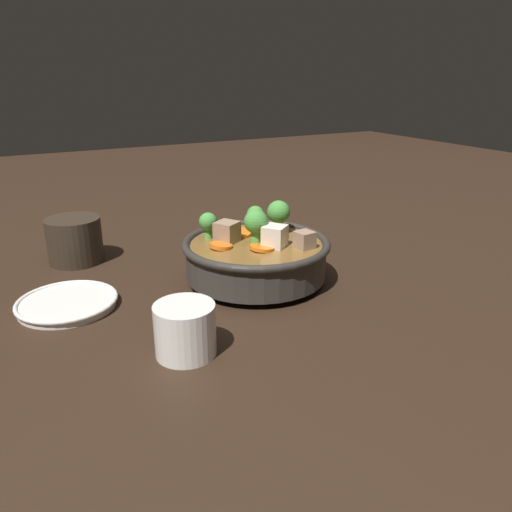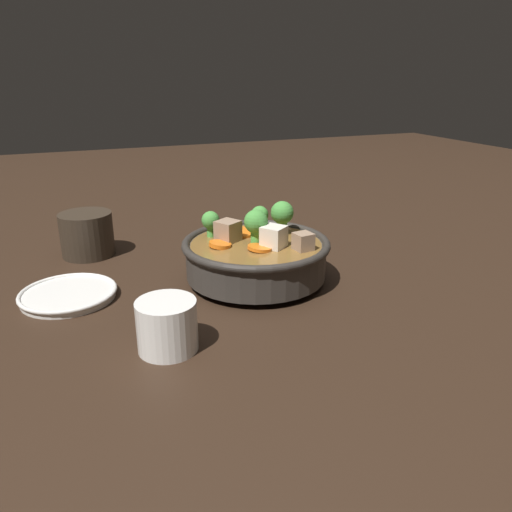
# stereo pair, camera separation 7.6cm
# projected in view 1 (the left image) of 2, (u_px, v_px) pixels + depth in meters

# --- Properties ---
(ground_plane) EXTENTS (3.00, 3.00, 0.00)m
(ground_plane) POSITION_uv_depth(u_px,v_px,m) (256.00, 280.00, 0.77)
(ground_plane) COLOR black
(stirfry_bowl) EXTENTS (0.22, 0.22, 0.11)m
(stirfry_bowl) POSITION_uv_depth(u_px,v_px,m) (256.00, 254.00, 0.76)
(stirfry_bowl) COLOR #38332D
(stirfry_bowl) RESTS_ON ground_plane
(side_saucer) EXTENTS (0.14, 0.14, 0.01)m
(side_saucer) POSITION_uv_depth(u_px,v_px,m) (67.00, 303.00, 0.68)
(side_saucer) COLOR white
(side_saucer) RESTS_ON ground_plane
(tea_cup) EXTENTS (0.07, 0.07, 0.06)m
(tea_cup) POSITION_uv_depth(u_px,v_px,m) (185.00, 329.00, 0.56)
(tea_cup) COLOR white
(tea_cup) RESTS_ON ground_plane
(dark_mug) EXTENTS (0.11, 0.09, 0.08)m
(dark_mug) POSITION_uv_depth(u_px,v_px,m) (75.00, 240.00, 0.84)
(dark_mug) COLOR #33281E
(dark_mug) RESTS_ON ground_plane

